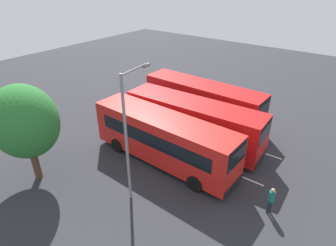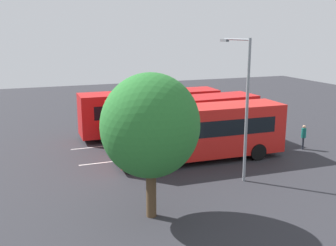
{
  "view_description": "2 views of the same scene",
  "coord_description": "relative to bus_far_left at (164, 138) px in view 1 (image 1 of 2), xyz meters",
  "views": [
    {
      "loc": [
        10.38,
        -16.19,
        11.8
      ],
      "look_at": [
        -1.3,
        -0.72,
        1.3
      ],
      "focal_mm": 30.23,
      "sensor_mm": 36.0,
      "label": 1
    },
    {
      "loc": [
        -10.03,
        -25.16,
        7.99
      ],
      "look_at": [
        -0.21,
        0.83,
        1.51
      ],
      "focal_mm": 42.94,
      "sensor_mm": 36.0,
      "label": 2
    }
  ],
  "objects": [
    {
      "name": "ground_plane",
      "position": [
        -0.39,
        3.41,
        -1.88
      ],
      "size": [
        68.53,
        68.53,
        0.0
      ],
      "primitive_type": "plane",
      "color": "#2B2B30"
    },
    {
      "name": "bus_far_left",
      "position": [
        0.0,
        0.0,
        0.0
      ],
      "size": [
        10.73,
        2.87,
        3.42
      ],
      "rotation": [
        0.0,
        0.0,
        -0.02
      ],
      "color": "red",
      "rests_on": "ground"
    },
    {
      "name": "bus_center_left",
      "position": [
        0.29,
        3.22,
        0.0
      ],
      "size": [
        10.77,
        3.02,
        3.42
      ],
      "rotation": [
        0.0,
        0.0,
        0.04
      ],
      "color": "red",
      "rests_on": "ground"
    },
    {
      "name": "bus_center_right",
      "position": [
        -1.05,
        6.84,
        0.0
      ],
      "size": [
        10.72,
        2.85,
        3.42
      ],
      "rotation": [
        0.0,
        0.0,
        -0.02
      ],
      "color": "red",
      "rests_on": "ground"
    },
    {
      "name": "pedestrian",
      "position": [
        7.55,
        -0.32,
        -0.89
      ],
      "size": [
        0.45,
        0.45,
        1.68
      ],
      "rotation": [
        0.0,
        0.0,
        2.4
      ],
      "color": "#232833",
      "rests_on": "ground"
    },
    {
      "name": "street_lamp",
      "position": [
        0.62,
        -3.81,
        2.5
      ],
      "size": [
        0.51,
        2.48,
        7.59
      ],
      "rotation": [
        0.0,
        0.0,
        1.71
      ],
      "color": "gray",
      "rests_on": "ground"
    },
    {
      "name": "depot_tree",
      "position": [
        -5.36,
        -6.29,
        2.18
      ],
      "size": [
        4.23,
        3.81,
        6.31
      ],
      "color": "#4C3823",
      "rests_on": "ground"
    },
    {
      "name": "lane_stripe_outer_left",
      "position": [
        -0.39,
        1.65,
        -1.88
      ],
      "size": [
        13.91,
        0.13,
        0.01
      ],
      "primitive_type": "cube",
      "rotation": [
        0.0,
        0.0,
        0.0
      ],
      "color": "silver",
      "rests_on": "ground"
    },
    {
      "name": "lane_stripe_inner_left",
      "position": [
        -0.39,
        5.16,
        -1.88
      ],
      "size": [
        13.91,
        0.13,
        0.01
      ],
      "primitive_type": "cube",
      "rotation": [
        0.0,
        0.0,
        0.0
      ],
      "color": "silver",
      "rests_on": "ground"
    }
  ]
}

